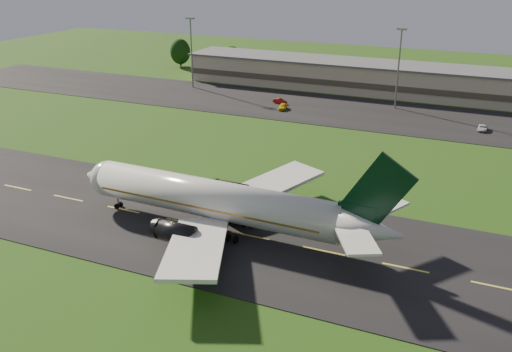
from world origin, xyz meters
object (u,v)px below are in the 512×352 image
at_px(airliner, 219,201).
at_px(terminal, 412,81).
at_px(service_vehicle_a, 283,107).
at_px(light_mast_west, 191,44).
at_px(light_mast_centre, 399,59).
at_px(service_vehicle_c, 483,128).
at_px(service_vehicle_b, 280,101).

bearing_deg(airliner, terminal, 84.75).
bearing_deg(service_vehicle_a, airliner, -87.55).
xyz_separation_m(light_mast_west, service_vehicle_a, (33.88, -13.06, -11.91)).
xyz_separation_m(airliner, light_mast_west, (-50.15, 80.02, 8.08)).
relative_size(light_mast_centre, service_vehicle_c, 4.72).
distance_m(airliner, light_mast_centre, 81.03).
bearing_deg(service_vehicle_c, airliner, -113.71).
relative_size(airliner, service_vehicle_c, 11.89).
xyz_separation_m(terminal, light_mast_west, (-61.40, -16.18, 8.75)).
height_order(service_vehicle_a, service_vehicle_c, service_vehicle_a).
distance_m(light_mast_west, light_mast_centre, 60.00).
xyz_separation_m(airliner, light_mast_centre, (9.85, 80.02, 8.08)).
xyz_separation_m(light_mast_centre, service_vehicle_a, (-26.12, -13.06, -11.91)).
distance_m(airliner, service_vehicle_a, 69.02).
relative_size(airliner, terminal, 0.35).
xyz_separation_m(airliner, service_vehicle_c, (31.96, 67.99, -3.96)).
distance_m(terminal, light_mast_centre, 18.45).
bearing_deg(light_mast_centre, terminal, 85.05).
bearing_deg(service_vehicle_a, service_vehicle_c, -9.99).
bearing_deg(light_mast_centre, service_vehicle_c, -28.56).
bearing_deg(service_vehicle_b, service_vehicle_a, -133.79).
bearing_deg(service_vehicle_a, terminal, 35.53).
distance_m(light_mast_centre, service_vehicle_b, 32.28).
distance_m(terminal, service_vehicle_b, 38.85).
bearing_deg(terminal, airliner, -96.67).
bearing_deg(light_mast_centre, service_vehicle_a, -153.44).
relative_size(service_vehicle_a, service_vehicle_c, 1.00).
distance_m(service_vehicle_a, service_vehicle_c, 48.24).
height_order(light_mast_west, light_mast_centre, same).
bearing_deg(light_mast_west, service_vehicle_a, -21.08).
relative_size(airliner, light_mast_centre, 2.52).
relative_size(light_mast_west, service_vehicle_b, 5.08).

